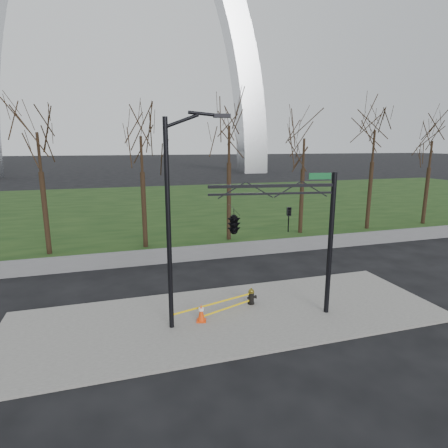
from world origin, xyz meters
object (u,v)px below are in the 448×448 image
object	(u,v)px
traffic_cone	(201,313)
street_light	(174,211)
fire_hydrant	(251,296)
traffic_signal_mast	(253,221)

from	to	relation	value
traffic_cone	street_light	size ratio (longest dim) A/B	0.09
traffic_cone	street_light	bearing A→B (deg)	-171.35
fire_hydrant	street_light	size ratio (longest dim) A/B	0.09
traffic_signal_mast	traffic_cone	bearing A→B (deg)	-177.58
fire_hydrant	traffic_cone	distance (m)	2.69
traffic_cone	street_light	world-z (taller)	street_light
traffic_cone	fire_hydrant	bearing A→B (deg)	20.72
street_light	traffic_signal_mast	xyz separation A→B (m)	(3.06, -0.08, -0.55)
street_light	traffic_cone	bearing A→B (deg)	14.61
traffic_signal_mast	street_light	bearing A→B (deg)	-172.74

